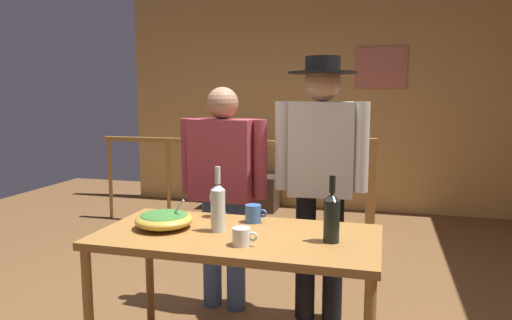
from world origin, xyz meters
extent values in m
cube|color=tan|center=(0.00, 3.38, 1.42)|extent=(5.10, 0.10, 2.84)
cube|color=#C56958|center=(0.78, 3.32, 1.80)|extent=(0.62, 0.03, 0.50)
cylinder|color=#9E6B33|center=(-2.30, 2.17, 0.47)|extent=(0.04, 0.04, 0.94)
cylinder|color=#9E6B33|center=(-1.54, 2.17, 0.47)|extent=(0.04, 0.04, 0.94)
cylinder|color=#9E6B33|center=(-0.78, 2.17, 0.47)|extent=(0.04, 0.04, 0.94)
cylinder|color=#9E6B33|center=(-0.02, 2.17, 0.47)|extent=(0.04, 0.04, 0.94)
cylinder|color=#9E6B33|center=(0.74, 2.17, 0.47)|extent=(0.04, 0.04, 0.94)
cube|color=#9E6B33|center=(-0.78, 2.17, 0.96)|extent=(3.12, 0.07, 0.05)
cube|color=#9E6B33|center=(0.74, 2.17, 0.52)|extent=(0.10, 0.10, 1.04)
cube|color=#38281E|center=(-0.90, 3.03, 0.22)|extent=(0.90, 0.40, 0.44)
cube|color=black|center=(-0.90, 3.03, 0.45)|extent=(0.20, 0.12, 0.02)
cylinder|color=black|center=(-0.90, 3.03, 0.50)|extent=(0.03, 0.03, 0.08)
cube|color=black|center=(-0.90, 3.00, 0.69)|extent=(0.49, 0.06, 0.30)
cube|color=black|center=(-0.90, 2.97, 0.69)|extent=(0.45, 0.01, 0.27)
cube|color=#9E6B33|center=(0.14, -0.51, 0.76)|extent=(1.45, 0.72, 0.04)
cylinder|color=#9E6B33|center=(-0.55, -0.83, 0.37)|extent=(0.05, 0.05, 0.74)
cylinder|color=#9E6B33|center=(-0.55, -0.19, 0.37)|extent=(0.05, 0.05, 0.74)
cylinder|color=#9E6B33|center=(0.82, -0.19, 0.37)|extent=(0.05, 0.05, 0.74)
ellipsoid|color=gold|center=(-0.27, -0.52, 0.82)|extent=(0.31, 0.31, 0.09)
ellipsoid|color=#38702D|center=(-0.27, -0.52, 0.84)|extent=(0.26, 0.26, 0.04)
cylinder|color=silver|center=(-0.21, -0.52, 0.86)|extent=(0.12, 0.01, 0.16)
cylinder|color=silver|center=(-0.08, -0.22, 0.78)|extent=(0.08, 0.08, 0.01)
cylinder|color=silver|center=(-0.08, -0.22, 0.82)|extent=(0.01, 0.01, 0.08)
ellipsoid|color=silver|center=(-0.08, -0.22, 0.90)|extent=(0.09, 0.09, 0.10)
cylinder|color=silver|center=(0.03, -0.50, 0.89)|extent=(0.08, 0.08, 0.22)
cone|color=silver|center=(0.03, -0.50, 1.01)|extent=(0.08, 0.08, 0.03)
cylinder|color=silver|center=(0.03, -0.50, 1.07)|extent=(0.03, 0.03, 0.09)
cylinder|color=black|center=(0.62, -0.52, 0.88)|extent=(0.08, 0.08, 0.21)
cone|color=black|center=(0.62, -0.52, 1.00)|extent=(0.08, 0.08, 0.04)
cylinder|color=black|center=(0.62, -0.52, 1.06)|extent=(0.03, 0.03, 0.09)
cylinder|color=white|center=(0.21, -0.69, 0.82)|extent=(0.09, 0.09, 0.09)
torus|color=white|center=(0.27, -0.69, 0.82)|extent=(0.05, 0.01, 0.05)
cylinder|color=#3866B2|center=(0.16, -0.28, 0.83)|extent=(0.09, 0.09, 0.10)
torus|color=#3866B2|center=(0.22, -0.28, 0.83)|extent=(0.05, 0.01, 0.05)
cylinder|color=#3D5684|center=(-0.10, 0.22, 0.39)|extent=(0.13, 0.13, 0.77)
cylinder|color=#3D5684|center=(-0.28, 0.23, 0.39)|extent=(0.13, 0.13, 0.77)
cube|color=#9E3842|center=(-0.19, 0.23, 1.05)|extent=(0.45, 0.25, 0.55)
cylinder|color=#9E3842|center=(0.07, 0.21, 1.06)|extent=(0.09, 0.09, 0.52)
cylinder|color=#9E3842|center=(-0.46, 0.25, 1.06)|extent=(0.09, 0.09, 0.52)
sphere|color=#A37556|center=(-0.19, 0.23, 1.43)|extent=(0.21, 0.21, 0.21)
cylinder|color=black|center=(0.56, 0.23, 0.42)|extent=(0.13, 0.13, 0.84)
cylinder|color=black|center=(0.38, 0.22, 0.42)|extent=(0.13, 0.13, 0.84)
cube|color=beige|center=(0.47, 0.23, 1.14)|extent=(0.42, 0.25, 0.60)
cylinder|color=beige|center=(0.72, 0.25, 1.16)|extent=(0.09, 0.09, 0.57)
cylinder|color=beige|center=(0.22, 0.21, 1.16)|extent=(0.09, 0.09, 0.57)
sphere|color=tan|center=(0.47, 0.23, 1.56)|extent=(0.23, 0.23, 0.23)
cylinder|color=black|center=(0.47, 0.23, 1.62)|extent=(0.43, 0.43, 0.01)
cylinder|color=black|center=(0.47, 0.23, 1.67)|extent=(0.22, 0.22, 0.10)
camera|label=1|loc=(0.85, -2.77, 1.49)|focal=33.25mm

